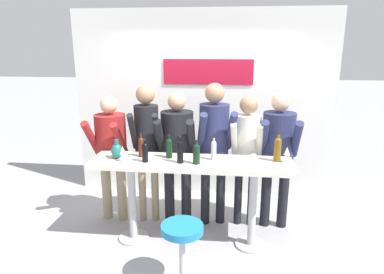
# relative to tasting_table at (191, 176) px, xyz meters

# --- Properties ---
(ground_plane) EXTENTS (40.00, 40.00, 0.00)m
(ground_plane) POSITION_rel_tasting_table_xyz_m (0.00, 0.00, -0.84)
(ground_plane) COLOR #9E9EA3
(back_wall) EXTENTS (3.84, 0.12, 2.76)m
(back_wall) POSITION_rel_tasting_table_xyz_m (0.00, 1.49, 0.55)
(back_wall) COLOR silver
(back_wall) RESTS_ON ground_plane
(tasting_table) EXTENTS (2.24, 0.52, 1.02)m
(tasting_table) POSITION_rel_tasting_table_xyz_m (0.00, 0.00, 0.00)
(tasting_table) COLOR silver
(tasting_table) RESTS_ON ground_plane
(bar_stool) EXTENTS (0.42, 0.42, 0.65)m
(bar_stool) POSITION_rel_tasting_table_xyz_m (0.00, -0.76, -0.41)
(bar_stool) COLOR #B2B2B7
(bar_stool) RESTS_ON ground_plane
(person_far_left) EXTENTS (0.49, 0.57, 1.65)m
(person_far_left) POSITION_rel_tasting_table_xyz_m (-1.08, 0.45, 0.18)
(person_far_left) COLOR gray
(person_far_left) RESTS_ON ground_plane
(person_left) EXTENTS (0.40, 0.55, 1.80)m
(person_left) POSITION_rel_tasting_table_xyz_m (-0.61, 0.46, 0.30)
(person_left) COLOR gray
(person_left) RESTS_ON ground_plane
(person_center_left) EXTENTS (0.48, 0.57, 1.71)m
(person_center_left) POSITION_rel_tasting_table_xyz_m (-0.23, 0.46, 0.21)
(person_center_left) COLOR black
(person_center_left) RESTS_ON ground_plane
(person_center) EXTENTS (0.51, 0.62, 1.82)m
(person_center) POSITION_rel_tasting_table_xyz_m (0.23, 0.49, 0.30)
(person_center) COLOR black
(person_center) RESTS_ON ground_plane
(person_center_right) EXTENTS (0.40, 0.53, 1.68)m
(person_center_right) POSITION_rel_tasting_table_xyz_m (0.63, 0.50, 0.21)
(person_center_right) COLOR black
(person_center_right) RESTS_ON ground_plane
(person_right) EXTENTS (0.48, 0.57, 1.72)m
(person_right) POSITION_rel_tasting_table_xyz_m (1.00, 0.49, 0.22)
(person_right) COLOR black
(person_right) RESTS_ON ground_plane
(wine_bottle_0) EXTENTS (0.07, 0.07, 0.30)m
(wine_bottle_0) POSITION_rel_tasting_table_xyz_m (-0.11, -0.09, 0.31)
(wine_bottle_0) COLOR black
(wine_bottle_0) RESTS_ON tasting_table
(wine_bottle_1) EXTENTS (0.06, 0.06, 0.28)m
(wine_bottle_1) POSITION_rel_tasting_table_xyz_m (-0.58, 0.08, 0.30)
(wine_bottle_1) COLOR #4C1E0F
(wine_bottle_1) RESTS_ON tasting_table
(wine_bottle_2) EXTENTS (0.07, 0.07, 0.27)m
(wine_bottle_2) POSITION_rel_tasting_table_xyz_m (-0.26, 0.07, 0.30)
(wine_bottle_2) COLOR black
(wine_bottle_2) RESTS_ON tasting_table
(wine_bottle_3) EXTENTS (0.08, 0.08, 0.33)m
(wine_bottle_3) POSITION_rel_tasting_table_xyz_m (0.94, 0.08, 0.33)
(wine_bottle_3) COLOR brown
(wine_bottle_3) RESTS_ON tasting_table
(wine_bottle_4) EXTENTS (0.06, 0.06, 0.27)m
(wine_bottle_4) POSITION_rel_tasting_table_xyz_m (0.24, 0.05, 0.30)
(wine_bottle_4) COLOR #B7BCC1
(wine_bottle_4) RESTS_ON tasting_table
(wine_bottle_5) EXTENTS (0.07, 0.07, 0.26)m
(wine_bottle_5) POSITION_rel_tasting_table_xyz_m (-0.50, -0.10, 0.30)
(wine_bottle_5) COLOR black
(wine_bottle_5) RESTS_ON tasting_table
(wine_bottle_6) EXTENTS (0.08, 0.08, 0.26)m
(wine_bottle_6) POSITION_rel_tasting_table_xyz_m (0.07, -0.10, 0.30)
(wine_bottle_6) COLOR black
(wine_bottle_6) RESTS_ON tasting_table
(wine_glass_0) EXTENTS (0.07, 0.07, 0.18)m
(wine_glass_0) POSITION_rel_tasting_table_xyz_m (-0.74, -0.11, 0.30)
(wine_glass_0) COLOR silver
(wine_glass_0) RESTS_ON tasting_table
(wine_glass_1) EXTENTS (0.07, 0.07, 0.18)m
(wine_glass_1) POSITION_rel_tasting_table_xyz_m (1.04, 0.05, 0.30)
(wine_glass_1) COLOR silver
(wine_glass_1) RESTS_ON tasting_table
(decorative_vase) EXTENTS (0.13, 0.13, 0.22)m
(decorative_vase) POSITION_rel_tasting_table_xyz_m (-0.84, -0.01, 0.27)
(decorative_vase) COLOR #1E665B
(decorative_vase) RESTS_ON tasting_table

